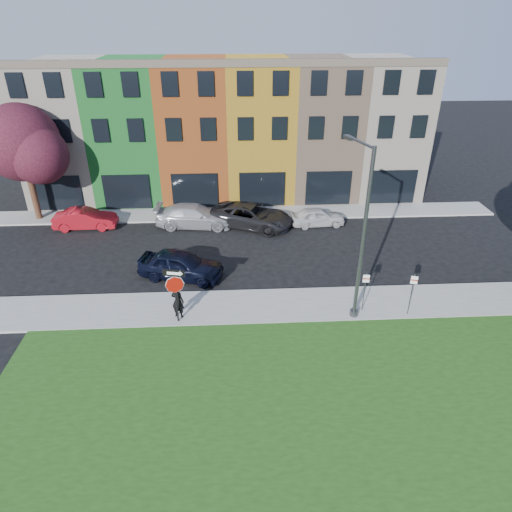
{
  "coord_description": "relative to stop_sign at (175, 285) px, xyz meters",
  "views": [
    {
      "loc": [
        -2.19,
        -16.16,
        13.45
      ],
      "look_at": [
        -1.11,
        4.0,
        2.44
      ],
      "focal_mm": 32.0,
      "sensor_mm": 36.0,
      "label": 1
    }
  ],
  "objects": [
    {
      "name": "parked_car_red",
      "position": [
        -7.39,
        11.28,
        -1.48
      ],
      "size": [
        1.63,
        4.27,
        1.39
      ],
      "primitive_type": "imported",
      "rotation": [
        0.0,
        0.0,
        1.59
      ],
      "color": "maroon",
      "rests_on": "ground"
    },
    {
      "name": "parked_car_white",
      "position": [
        8.66,
        10.91,
        -1.53
      ],
      "size": [
        2.13,
        4.02,
        1.28
      ],
      "primitive_type": "imported",
      "rotation": [
        0.0,
        0.0,
        1.65
      ],
      "color": "silver",
      "rests_on": "ground"
    },
    {
      "name": "parking_sign_a",
      "position": [
        9.12,
        0.44,
        -0.71
      ],
      "size": [
        0.32,
        0.1,
        2.15
      ],
      "rotation": [
        0.0,
        0.0,
        -0.11
      ],
      "color": "#45474A",
      "rests_on": "sidewalk_near"
    },
    {
      "name": "parked_car_dark",
      "position": [
        4.02,
        10.93,
        -1.37
      ],
      "size": [
        6.79,
        7.66,
        1.6
      ],
      "primitive_type": "imported",
      "rotation": [
        0.0,
        0.0,
        1.17
      ],
      "color": "black",
      "rests_on": "ground"
    },
    {
      "name": "stop_sign",
      "position": [
        0.0,
        0.0,
        0.0
      ],
      "size": [
        1.04,
        0.23,
        2.87
      ],
      "rotation": [
        0.0,
        0.0,
        -0.19
      ],
      "color": "black",
      "rests_on": "sidewalk_near"
    },
    {
      "name": "rowhouse_block",
      "position": [
        2.49,
        19.31,
        2.82
      ],
      "size": [
        30.0,
        10.12,
        10.0
      ],
      "color": "beige",
      "rests_on": "ground"
    },
    {
      "name": "tree_purple",
      "position": [
        -11.1,
        13.02,
        3.26
      ],
      "size": [
        6.14,
        5.38,
        8.01
      ],
      "color": "#321C10",
      "rests_on": "sidewalk_far"
    },
    {
      "name": "parking_sign_b",
      "position": [
        11.3,
        0.01,
        -0.64
      ],
      "size": [
        0.31,
        0.12,
        2.28
      ],
      "rotation": [
        0.0,
        0.0,
        -0.26
      ],
      "color": "#45474A",
      "rests_on": "sidewalk_near"
    },
    {
      "name": "sidewalk_far",
      "position": [
        1.99,
        13.12,
        -2.11
      ],
      "size": [
        40.0,
        2.4,
        0.12
      ],
      "primitive_type": "cube",
      "color": "gray",
      "rests_on": "ground"
    },
    {
      "name": "parked_car_silver",
      "position": [
        0.1,
        11.22,
        -1.4
      ],
      "size": [
        3.02,
        5.68,
        1.55
      ],
      "primitive_type": "imported",
      "rotation": [
        0.0,
        0.0,
        1.49
      ],
      "color": "#9E9FA3",
      "rests_on": "ground"
    },
    {
      "name": "man",
      "position": [
        0.01,
        0.38,
        -1.17
      ],
      "size": [
        0.93,
        0.86,
        1.77
      ],
      "primitive_type": "imported",
      "rotation": [
        0.0,
        0.0,
        2.77
      ],
      "color": "black",
      "rests_on": "sidewalk_near"
    },
    {
      "name": "ground",
      "position": [
        4.99,
        -1.88,
        -2.17
      ],
      "size": [
        120.0,
        120.0,
        0.0
      ],
      "primitive_type": "plane",
      "color": "black",
      "rests_on": "ground"
    },
    {
      "name": "sedan_near",
      "position": [
        -0.21,
        4.31,
        -1.36
      ],
      "size": [
        4.36,
        5.74,
        1.62
      ],
      "primitive_type": "imported",
      "rotation": [
        0.0,
        0.0,
        1.3
      ],
      "color": "black",
      "rests_on": "ground"
    },
    {
      "name": "sidewalk_near",
      "position": [
        6.99,
        1.12,
        -2.11
      ],
      "size": [
        40.0,
        3.0,
        0.12
      ],
      "primitive_type": "cube",
      "color": "gray",
      "rests_on": "ground"
    },
    {
      "name": "street_lamp",
      "position": [
        8.54,
        0.21,
        2.18
      ],
      "size": [
        0.98,
        2.52,
        8.41
      ],
      "rotation": [
        0.0,
        0.0,
        0.28
      ],
      "color": "#45474A",
      "rests_on": "sidewalk_near"
    }
  ]
}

